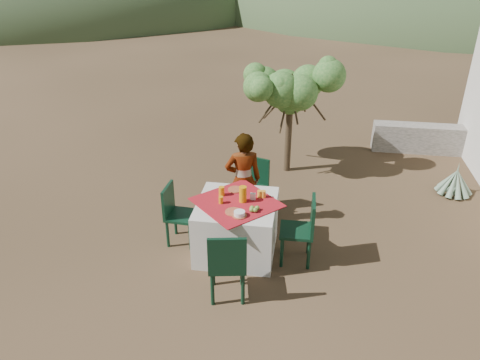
% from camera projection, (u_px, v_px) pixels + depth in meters
% --- Properties ---
extents(ground, '(160.00, 160.00, 0.00)m').
position_uv_depth(ground, '(231.00, 232.00, 6.79)').
color(ground, '#352718').
rests_on(ground, ground).
extents(table, '(1.30, 1.30, 0.76)m').
position_uv_depth(table, '(237.00, 227.00, 6.21)').
color(table, silver).
rests_on(table, ground).
extents(chair_far, '(0.51, 0.51, 0.87)m').
position_uv_depth(chair_far, '(254.00, 183.00, 7.08)').
color(chair_far, black).
rests_on(chair_far, ground).
extents(chair_near, '(0.50, 0.50, 0.93)m').
position_uv_depth(chair_near, '(227.00, 263.00, 5.30)').
color(chair_near, black).
rests_on(chair_near, ground).
extents(chair_left, '(0.42, 0.42, 0.86)m').
position_uv_depth(chair_left, '(176.00, 212.00, 6.37)').
color(chair_left, black).
rests_on(chair_left, ground).
extents(chair_right, '(0.43, 0.43, 0.92)m').
position_uv_depth(chair_right, '(303.00, 227.00, 5.96)').
color(chair_right, black).
rests_on(chair_right, ground).
extents(person, '(0.61, 0.49, 1.44)m').
position_uv_depth(person, '(243.00, 180.00, 6.67)').
color(person, '#8C6651').
rests_on(person, ground).
extents(shrub_tree, '(1.54, 1.51, 1.82)m').
position_uv_depth(shrub_tree, '(294.00, 93.00, 7.96)').
color(shrub_tree, '#423221').
rests_on(shrub_tree, ground).
extents(agave, '(0.59, 0.59, 0.62)m').
position_uv_depth(agave, '(455.00, 182.00, 7.71)').
color(agave, gray).
rests_on(agave, ground).
extents(stone_wall, '(2.60, 0.35, 0.55)m').
position_uv_depth(stone_wall, '(441.00, 140.00, 9.15)').
color(stone_wall, gray).
rests_on(stone_wall, ground).
extents(plate_far, '(0.20, 0.20, 0.01)m').
position_uv_depth(plate_far, '(235.00, 190.00, 6.32)').
color(plate_far, brown).
rests_on(plate_far, table).
extents(plate_near, '(0.21, 0.21, 0.01)m').
position_uv_depth(plate_near, '(233.00, 212.00, 5.81)').
color(plate_near, brown).
rests_on(plate_near, table).
extents(glass_far, '(0.08, 0.08, 0.12)m').
position_uv_depth(glass_far, '(222.00, 191.00, 6.17)').
color(glass_far, orange).
rests_on(glass_far, table).
extents(glass_near, '(0.06, 0.06, 0.10)m').
position_uv_depth(glass_near, '(221.00, 200.00, 5.99)').
color(glass_near, orange).
rests_on(glass_near, table).
extents(juice_pitcher, '(0.10, 0.10, 0.21)m').
position_uv_depth(juice_pitcher, '(243.00, 194.00, 6.00)').
color(juice_pitcher, orange).
rests_on(juice_pitcher, table).
extents(bowl_plate, '(0.18, 0.18, 0.01)m').
position_uv_depth(bowl_plate, '(239.00, 215.00, 5.73)').
color(bowl_plate, brown).
rests_on(bowl_plate, table).
extents(white_bowl, '(0.14, 0.14, 0.05)m').
position_uv_depth(white_bowl, '(239.00, 213.00, 5.72)').
color(white_bowl, white).
rests_on(white_bowl, bowl_plate).
extents(jar_left, '(0.06, 0.06, 0.10)m').
position_uv_depth(jar_left, '(260.00, 194.00, 6.13)').
color(jar_left, orange).
rests_on(jar_left, table).
extents(jar_right, '(0.06, 0.06, 0.10)m').
position_uv_depth(jar_right, '(264.00, 194.00, 6.12)').
color(jar_right, orange).
rests_on(jar_right, table).
extents(napkin_holder, '(0.07, 0.04, 0.09)m').
position_uv_depth(napkin_holder, '(253.00, 196.00, 6.08)').
color(napkin_holder, white).
rests_on(napkin_holder, table).
extents(fruit_cluster, '(0.12, 0.12, 0.06)m').
position_uv_depth(fruit_cluster, '(254.00, 209.00, 5.82)').
color(fruit_cluster, olive).
rests_on(fruit_cluster, table).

